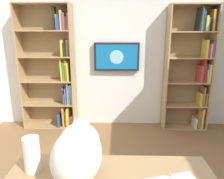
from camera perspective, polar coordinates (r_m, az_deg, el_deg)
wall_back at (r=3.74m, az=1.43°, el=10.47°), size 4.52×0.06×2.70m
bookshelf_left at (r=3.82m, az=21.15°, el=5.45°), size 0.76×0.28×2.09m
bookshelf_right at (r=3.77m, az=-15.43°, el=5.06°), size 0.91×0.28×2.11m
wall_mounted_tv at (r=3.66m, az=1.28°, el=8.85°), size 0.78×0.07×0.48m
cat at (r=1.44m, az=-9.25°, el=-15.97°), size 0.32×0.61×0.36m
paper_towel_roll at (r=1.58m, az=-20.87°, el=-16.10°), size 0.11×0.11×0.25m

